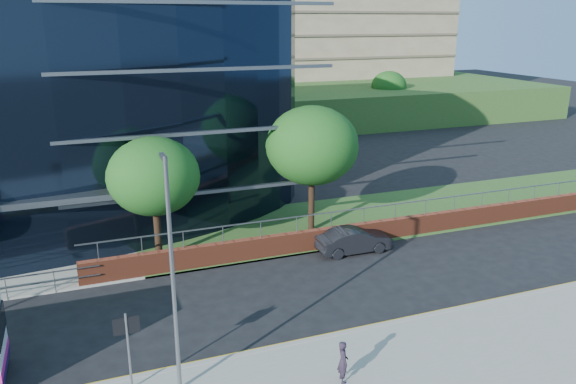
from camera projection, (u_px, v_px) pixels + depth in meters
name	position (u px, v px, depth m)	size (l,w,h in m)	color
grass_verge	(417.00, 210.00, 36.76)	(36.00, 8.00, 0.12)	#2D511E
retaining_wall	(394.00, 228.00, 31.93)	(34.00, 0.40, 2.11)	brown
apartment_block	(284.00, 27.00, 77.52)	(60.00, 42.00, 30.00)	#2D511E
street_sign	(127.00, 335.00, 18.26)	(0.85, 0.09, 2.80)	slate
tree_far_c	(154.00, 176.00, 27.87)	(4.62, 4.62, 6.51)	black
tree_far_d	(312.00, 146.00, 31.64)	(5.28, 5.28, 7.44)	black
tree_dist_e	(271.00, 91.00, 61.35)	(4.62, 4.62, 6.51)	black
tree_dist_f	(389.00, 86.00, 68.69)	(4.29, 4.29, 6.05)	black
streetlight_east	(172.00, 271.00, 17.57)	(0.15, 0.77, 8.00)	slate
parked_car	(354.00, 240.00, 30.04)	(1.43, 4.11, 1.35)	black
pedestrian	(343.00, 361.00, 18.98)	(0.55, 0.36, 1.52)	black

